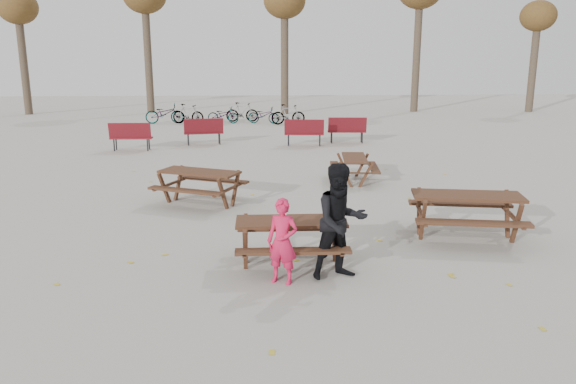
{
  "coord_description": "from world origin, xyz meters",
  "views": [
    {
      "loc": [
        -0.5,
        -8.77,
        3.4
      ],
      "look_at": [
        0.0,
        1.0,
        1.0
      ],
      "focal_mm": 35.0,
      "sensor_mm": 36.0,
      "label": 1
    }
  ],
  "objects_px": {
    "picnic_table_east": "(466,216)",
    "picnic_table_far": "(354,169)",
    "adult": "(341,222)",
    "main_picnic_table": "(291,231)",
    "picnic_table_north": "(200,188)",
    "child": "(282,241)",
    "food_tray": "(288,222)",
    "soda_bottle": "(285,218)"
  },
  "relations": [
    {
      "from": "child",
      "to": "picnic_table_east",
      "type": "distance_m",
      "value": 4.06
    },
    {
      "from": "food_tray",
      "to": "picnic_table_far",
      "type": "distance_m",
      "value": 6.74
    },
    {
      "from": "soda_bottle",
      "to": "picnic_table_far",
      "type": "relative_size",
      "value": 0.11
    },
    {
      "from": "food_tray",
      "to": "child",
      "type": "bearing_deg",
      "value": -101.11
    },
    {
      "from": "food_tray",
      "to": "soda_bottle",
      "type": "distance_m",
      "value": 0.07
    },
    {
      "from": "main_picnic_table",
      "to": "picnic_table_far",
      "type": "height_order",
      "value": "main_picnic_table"
    },
    {
      "from": "food_tray",
      "to": "soda_bottle",
      "type": "xyz_separation_m",
      "value": [
        -0.04,
        0.01,
        0.05
      ]
    },
    {
      "from": "picnic_table_far",
      "to": "soda_bottle",
      "type": "bearing_deg",
      "value": 166.62
    },
    {
      "from": "picnic_table_east",
      "to": "picnic_table_north",
      "type": "relative_size",
      "value": 1.09
    },
    {
      "from": "main_picnic_table",
      "to": "picnic_table_far",
      "type": "xyz_separation_m",
      "value": [
        2.08,
        6.21,
        -0.24
      ]
    },
    {
      "from": "soda_bottle",
      "to": "picnic_table_far",
      "type": "height_order",
      "value": "soda_bottle"
    },
    {
      "from": "child",
      "to": "adult",
      "type": "distance_m",
      "value": 0.95
    },
    {
      "from": "picnic_table_north",
      "to": "picnic_table_far",
      "type": "relative_size",
      "value": 1.15
    },
    {
      "from": "picnic_table_north",
      "to": "picnic_table_east",
      "type": "bearing_deg",
      "value": -3.1
    },
    {
      "from": "main_picnic_table",
      "to": "picnic_table_east",
      "type": "bearing_deg",
      "value": 19.79
    },
    {
      "from": "main_picnic_table",
      "to": "adult",
      "type": "xyz_separation_m",
      "value": [
        0.73,
        -0.58,
        0.32
      ]
    },
    {
      "from": "picnic_table_far",
      "to": "adult",
      "type": "bearing_deg",
      "value": 174.31
    },
    {
      "from": "main_picnic_table",
      "to": "picnic_table_far",
      "type": "bearing_deg",
      "value": 71.45
    },
    {
      "from": "food_tray",
      "to": "picnic_table_north",
      "type": "bearing_deg",
      "value": 113.83
    },
    {
      "from": "child",
      "to": "main_picnic_table",
      "type": "bearing_deg",
      "value": 99.28
    },
    {
      "from": "adult",
      "to": "picnic_table_east",
      "type": "bearing_deg",
      "value": 16.63
    },
    {
      "from": "child",
      "to": "food_tray",
      "type": "bearing_deg",
      "value": 101.28
    },
    {
      "from": "main_picnic_table",
      "to": "soda_bottle",
      "type": "distance_m",
      "value": 0.32
    },
    {
      "from": "picnic_table_east",
      "to": "picnic_table_far",
      "type": "xyz_separation_m",
      "value": [
        -1.29,
        4.99,
        -0.09
      ]
    },
    {
      "from": "main_picnic_table",
      "to": "picnic_table_north",
      "type": "bearing_deg",
      "value": 115.45
    },
    {
      "from": "food_tray",
      "to": "picnic_table_east",
      "type": "xyz_separation_m",
      "value": [
        3.44,
        1.39,
        -0.36
      ]
    },
    {
      "from": "food_tray",
      "to": "picnic_table_east",
      "type": "bearing_deg",
      "value": 21.96
    },
    {
      "from": "soda_bottle",
      "to": "adult",
      "type": "relative_size",
      "value": 0.09
    },
    {
      "from": "main_picnic_table",
      "to": "child",
      "type": "bearing_deg",
      "value": -103.12
    },
    {
      "from": "child",
      "to": "adult",
      "type": "bearing_deg",
      "value": 32.35
    },
    {
      "from": "picnic_table_east",
      "to": "picnic_table_far",
      "type": "distance_m",
      "value": 5.16
    },
    {
      "from": "food_tray",
      "to": "adult",
      "type": "relative_size",
      "value": 0.1
    },
    {
      "from": "picnic_table_east",
      "to": "child",
      "type": "bearing_deg",
      "value": -141.63
    },
    {
      "from": "soda_bottle",
      "to": "picnic_table_far",
      "type": "distance_m",
      "value": 6.75
    },
    {
      "from": "main_picnic_table",
      "to": "adult",
      "type": "height_order",
      "value": "adult"
    },
    {
      "from": "soda_bottle",
      "to": "picnic_table_east",
      "type": "bearing_deg",
      "value": 21.5
    },
    {
      "from": "food_tray",
      "to": "adult",
      "type": "xyz_separation_m",
      "value": [
        0.79,
        -0.41,
        0.11
      ]
    },
    {
      "from": "adult",
      "to": "picnic_table_north",
      "type": "height_order",
      "value": "adult"
    },
    {
      "from": "picnic_table_east",
      "to": "picnic_table_north",
      "type": "bearing_deg",
      "value": 161.77
    },
    {
      "from": "main_picnic_table",
      "to": "soda_bottle",
      "type": "xyz_separation_m",
      "value": [
        -0.1,
        -0.16,
        0.26
      ]
    },
    {
      "from": "main_picnic_table",
      "to": "soda_bottle",
      "type": "relative_size",
      "value": 10.59
    },
    {
      "from": "picnic_table_east",
      "to": "picnic_table_north",
      "type": "distance_m",
      "value": 5.96
    }
  ]
}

